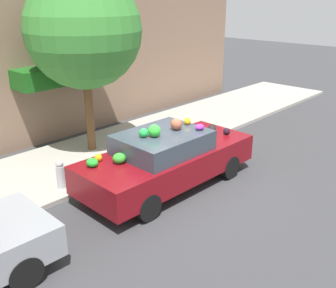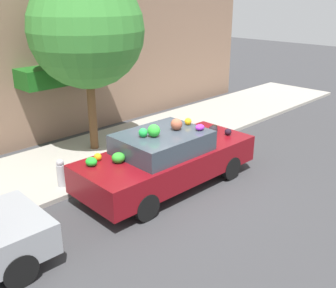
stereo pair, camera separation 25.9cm
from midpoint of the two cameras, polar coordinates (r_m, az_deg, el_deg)
ground_plane at (r=9.83m, az=0.48°, el=-5.90°), size 60.00×60.00×0.00m
sidewalk_curb at (r=11.68m, az=-9.02°, el=-1.35°), size 24.00×3.20×0.11m
building_facade at (r=12.78m, az=-15.96°, el=14.08°), size 18.00×1.20×6.23m
street_tree at (r=11.20m, az=-11.10°, el=15.86°), size 3.16×3.16×4.99m
fire_hydrant at (r=9.67m, az=-14.53°, el=-4.08°), size 0.20×0.20×0.70m
art_car at (r=9.45m, az=0.61°, el=-2.06°), size 4.62×1.92×1.71m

